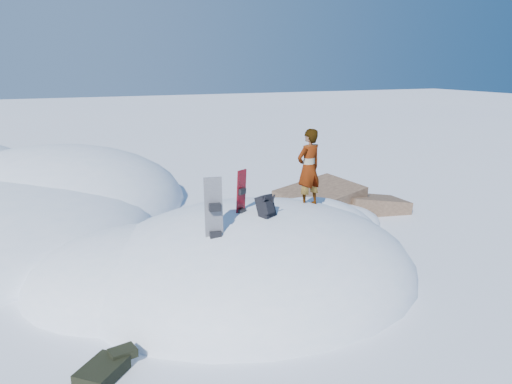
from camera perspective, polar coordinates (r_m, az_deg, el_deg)
name	(u,v)px	position (r m, az deg, el deg)	size (l,w,h in m)	color
ground	(252,277)	(10.42, -0.44, -9.68)	(120.00, 120.00, 0.00)	white
snow_mound	(240,274)	(10.56, -1.82, -9.34)	(8.00, 6.00, 3.00)	white
rock_outcrop	(330,215)	(14.55, 8.42, -2.66)	(4.68, 4.41, 1.68)	brown
snowboard_red	(241,204)	(9.61, -1.72, -1.33)	(0.27, 0.25, 1.36)	red
snowboard_dark	(214,224)	(8.74, -4.78, -3.67)	(0.33, 0.24, 1.69)	black
backpack	(266,207)	(9.40, 1.16, -1.68)	(0.41, 0.46, 0.50)	black
gear_pile	(106,368)	(7.71, -16.82, -18.73)	(0.95, 0.84, 0.25)	black
person	(309,168)	(10.61, 6.05, 2.74)	(0.61, 0.40, 1.67)	slate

